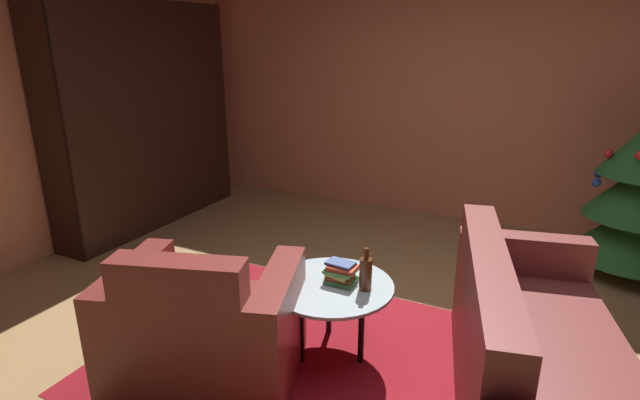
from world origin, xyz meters
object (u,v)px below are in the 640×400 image
object	(u,v)px
couch_red	(534,368)
book_stack_on_table	(341,273)
bookshelf_unit	(156,120)
bottle_on_table	(366,273)
armchair_red	(205,331)
coffee_table	(331,290)

from	to	relation	value
couch_red	book_stack_on_table	bearing A→B (deg)	173.27
bookshelf_unit	bottle_on_table	size ratio (longest dim) A/B	8.49
bookshelf_unit	armchair_red	bearing A→B (deg)	-42.08
bookshelf_unit	bottle_on_table	xyz separation A→B (m)	(2.82, -1.33, -0.49)
couch_red	bottle_on_table	xyz separation A→B (m)	(-0.93, 0.11, 0.26)
armchair_red	bottle_on_table	xyz separation A→B (m)	(0.71, 0.57, 0.25)
bookshelf_unit	armchair_red	xyz separation A→B (m)	(2.10, -1.90, -0.74)
couch_red	book_stack_on_table	world-z (taller)	couch_red
book_stack_on_table	bottle_on_table	bearing A→B (deg)	-7.59
couch_red	book_stack_on_table	xyz separation A→B (m)	(-1.09, 0.13, 0.22)
armchair_red	book_stack_on_table	xyz separation A→B (m)	(0.55, 0.59, 0.21)
armchair_red	couch_red	size ratio (longest dim) A/B	0.61
book_stack_on_table	bottle_on_table	xyz separation A→B (m)	(0.16, -0.02, 0.04)
bookshelf_unit	coffee_table	size ratio (longest dim) A/B	2.96
book_stack_on_table	coffee_table	bearing A→B (deg)	-126.48
armchair_red	coffee_table	world-z (taller)	armchair_red
armchair_red	bottle_on_table	bearing A→B (deg)	38.80
couch_red	coffee_table	world-z (taller)	couch_red
coffee_table	book_stack_on_table	world-z (taller)	book_stack_on_table
bookshelf_unit	bottle_on_table	distance (m)	3.15
coffee_table	book_stack_on_table	distance (m)	0.12
coffee_table	bottle_on_table	world-z (taller)	bottle_on_table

